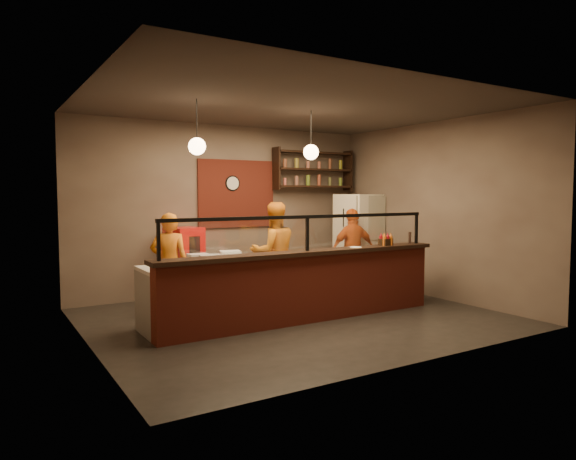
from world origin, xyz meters
TOP-DOWN VIEW (x-y plane):
  - floor at (0.00, 0.00)m, footprint 6.00×6.00m
  - ceiling at (0.00, 0.00)m, footprint 6.00×6.00m
  - wall_back at (0.00, 2.50)m, footprint 6.00×0.00m
  - wall_left at (-3.00, 0.00)m, footprint 0.00×5.00m
  - wall_right at (3.00, 0.00)m, footprint 0.00×5.00m
  - wall_front at (0.00, -2.50)m, footprint 6.00×0.00m
  - brick_patch at (0.20, 2.47)m, footprint 1.60×0.04m
  - service_counter at (0.00, -0.30)m, footprint 4.60×0.25m
  - counter_ledge at (0.00, -0.30)m, footprint 4.70×0.37m
  - worktop_cabinet at (0.00, 0.20)m, footprint 4.60×0.75m
  - worktop at (0.00, 0.20)m, footprint 4.60×0.75m
  - sneeze_guard at (0.00, -0.30)m, footprint 4.50×0.05m
  - wall_shelving at (1.90, 2.32)m, footprint 1.84×0.28m
  - wall_clock at (0.10, 2.46)m, footprint 0.30×0.04m
  - pendant_left at (-1.50, 0.20)m, footprint 0.24×0.24m
  - pendant_right at (0.40, 0.20)m, footprint 0.24×0.24m
  - cook_left at (-1.59, 1.21)m, footprint 0.69×0.58m
  - cook_mid at (0.30, 1.20)m, footprint 0.95×0.79m
  - cook_right at (2.05, 1.19)m, footprint 0.99×0.52m
  - fridge at (2.60, 1.68)m, footprint 0.89×0.84m
  - red_cooler at (-1.00, 2.15)m, footprint 0.69×0.66m
  - pizza_dough at (0.95, 0.25)m, footprint 0.65×0.65m
  - prep_tub_a at (-1.45, 0.31)m, footprint 0.29×0.23m
  - prep_tub_b at (-0.92, 0.40)m, footprint 0.34×0.30m
  - prep_tub_c at (-1.36, 0.12)m, footprint 0.33×0.29m
  - rolling_pin at (-1.49, 0.22)m, footprint 0.40×0.10m
  - condiment_caddy at (1.54, -0.30)m, footprint 0.22×0.19m
  - pepper_mill at (2.10, -0.27)m, footprint 0.06×0.06m
  - small_plate at (0.88, -0.34)m, footprint 0.24×0.24m

SIDE VIEW (x-z plane):
  - floor at x=0.00m, z-range 0.00..0.00m
  - worktop_cabinet at x=0.00m, z-range 0.00..0.85m
  - service_counter at x=0.00m, z-range 0.00..1.00m
  - red_cooler at x=-1.00m, z-range 0.00..1.30m
  - cook_left at x=-1.59m, z-range 0.00..1.60m
  - cook_right at x=2.05m, z-range 0.00..1.62m
  - worktop at x=0.00m, z-range 0.85..0.90m
  - cook_mid at x=0.30m, z-range 0.00..1.75m
  - pizza_dough at x=0.95m, z-range 0.90..0.91m
  - rolling_pin at x=-1.49m, z-range 0.90..0.97m
  - fridge at x=2.60m, z-range 0.00..1.89m
  - prep_tub_a at x=-1.45m, z-range 0.90..1.04m
  - prep_tub_c at x=-1.36m, z-range 0.90..1.04m
  - prep_tub_b at x=-0.92m, z-range 0.90..1.05m
  - counter_ledge at x=0.00m, z-range 1.00..1.06m
  - small_plate at x=0.88m, z-range 1.06..1.07m
  - condiment_caddy at x=1.54m, z-range 1.06..1.17m
  - pepper_mill at x=2.10m, z-range 1.06..1.26m
  - sneeze_guard at x=0.00m, z-range 1.11..1.63m
  - wall_back at x=0.00m, z-range -1.40..4.60m
  - wall_left at x=-3.00m, z-range -0.90..4.10m
  - wall_right at x=3.00m, z-range -0.90..4.10m
  - wall_front at x=0.00m, z-range -1.40..4.60m
  - brick_patch at x=0.20m, z-range 1.25..2.55m
  - wall_clock at x=0.10m, z-range 1.95..2.25m
  - wall_shelving at x=1.90m, z-range 1.98..2.83m
  - pendant_left at x=-1.50m, z-range 2.17..2.94m
  - pendant_right at x=0.40m, z-range 2.17..2.94m
  - ceiling at x=0.00m, z-range 3.20..3.20m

